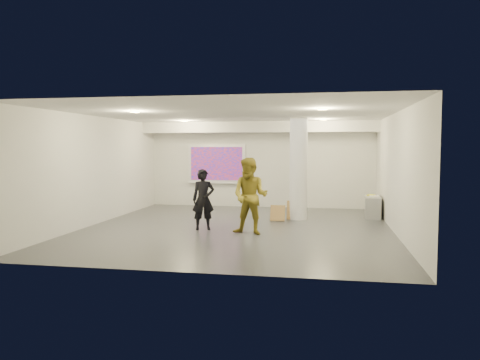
% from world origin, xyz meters
% --- Properties ---
extents(floor, '(8.00, 9.00, 0.01)m').
position_xyz_m(floor, '(0.00, 0.00, 0.00)').
color(floor, '#3A3E42').
rests_on(floor, ground).
extents(ceiling, '(8.00, 9.00, 0.01)m').
position_xyz_m(ceiling, '(0.00, 0.00, 3.00)').
color(ceiling, silver).
rests_on(ceiling, floor).
extents(wall_back, '(8.00, 0.01, 3.00)m').
position_xyz_m(wall_back, '(0.00, 4.50, 1.50)').
color(wall_back, silver).
rests_on(wall_back, floor).
extents(wall_front, '(8.00, 0.01, 3.00)m').
position_xyz_m(wall_front, '(0.00, -4.50, 1.50)').
color(wall_front, silver).
rests_on(wall_front, floor).
extents(wall_left, '(0.01, 9.00, 3.00)m').
position_xyz_m(wall_left, '(-4.00, 0.00, 1.50)').
color(wall_left, silver).
rests_on(wall_left, floor).
extents(wall_right, '(0.01, 9.00, 3.00)m').
position_xyz_m(wall_right, '(4.00, 0.00, 1.50)').
color(wall_right, silver).
rests_on(wall_right, floor).
extents(soffit_band, '(8.00, 1.10, 0.36)m').
position_xyz_m(soffit_band, '(0.00, 3.95, 2.82)').
color(soffit_band, silver).
rests_on(soffit_band, ceiling).
extents(downlight_nw, '(0.22, 0.22, 0.02)m').
position_xyz_m(downlight_nw, '(-2.20, 2.50, 2.98)').
color(downlight_nw, '#F0D67A').
rests_on(downlight_nw, ceiling).
extents(downlight_ne, '(0.22, 0.22, 0.02)m').
position_xyz_m(downlight_ne, '(2.20, 2.50, 2.98)').
color(downlight_ne, '#F0D67A').
rests_on(downlight_ne, ceiling).
extents(downlight_sw, '(0.22, 0.22, 0.02)m').
position_xyz_m(downlight_sw, '(-2.20, -1.50, 2.98)').
color(downlight_sw, '#F0D67A').
rests_on(downlight_sw, ceiling).
extents(downlight_se, '(0.22, 0.22, 0.02)m').
position_xyz_m(downlight_se, '(2.20, -1.50, 2.98)').
color(downlight_se, '#F0D67A').
rests_on(downlight_se, ceiling).
extents(column, '(0.52, 0.52, 3.00)m').
position_xyz_m(column, '(1.50, 1.80, 1.50)').
color(column, white).
rests_on(column, floor).
extents(projection_screen, '(2.10, 0.13, 1.42)m').
position_xyz_m(projection_screen, '(-1.60, 4.45, 1.53)').
color(projection_screen, white).
rests_on(projection_screen, wall_back).
extents(credenza, '(0.53, 1.13, 0.64)m').
position_xyz_m(credenza, '(3.72, 2.56, 0.32)').
color(credenza, gray).
rests_on(credenza, floor).
extents(papers_stack, '(0.34, 0.40, 0.02)m').
position_xyz_m(papers_stack, '(3.78, 2.64, 0.65)').
color(papers_stack, white).
rests_on(papers_stack, credenza).
extents(postit_pad, '(0.29, 0.34, 0.03)m').
position_xyz_m(postit_pad, '(3.69, 2.83, 0.66)').
color(postit_pad, '#DADE0E').
rests_on(postit_pad, credenza).
extents(cardboard_back, '(0.51, 0.13, 0.56)m').
position_xyz_m(cardboard_back, '(1.43, 1.72, 0.28)').
color(cardboard_back, '#A27B45').
rests_on(cardboard_back, floor).
extents(cardboard_front, '(0.43, 0.20, 0.46)m').
position_xyz_m(cardboard_front, '(0.93, 1.37, 0.23)').
color(cardboard_front, '#A27B45').
rests_on(cardboard_front, floor).
extents(woman, '(0.67, 0.55, 1.57)m').
position_xyz_m(woman, '(-0.82, -0.39, 0.79)').
color(woman, black).
rests_on(woman, floor).
extents(man, '(1.03, 0.87, 1.89)m').
position_xyz_m(man, '(0.48, -0.84, 0.94)').
color(man, olive).
rests_on(man, floor).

